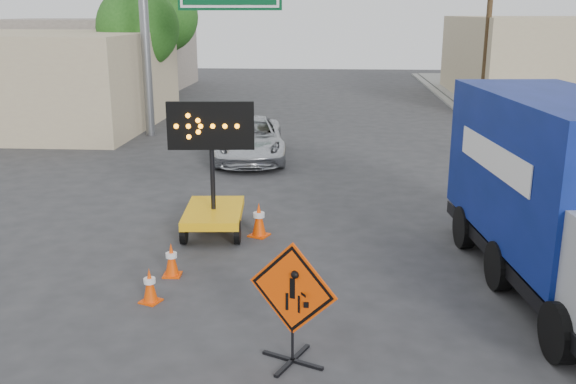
# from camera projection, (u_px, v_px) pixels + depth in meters

# --- Properties ---
(curb_right) EXTENTS (0.40, 60.00, 0.12)m
(curb_right) POSITION_uv_depth(u_px,v_px,m) (513.00, 155.00, 22.28)
(curb_right) COLOR gray
(curb_right) RESTS_ON ground
(storefront_left_far) EXTENTS (12.00, 10.00, 4.40)m
(storefront_left_far) POSITION_uv_depth(u_px,v_px,m) (90.00, 54.00, 41.54)
(storefront_left_far) COLOR #9E9184
(storefront_left_far) RESTS_ON ground
(building_right_far) EXTENTS (10.00, 14.00, 4.60)m
(building_right_far) POSITION_uv_depth(u_px,v_px,m) (553.00, 59.00, 35.66)
(building_right_far) COLOR tan
(building_right_far) RESTS_ON ground
(highway_gantry) EXTENTS (6.18, 0.38, 6.90)m
(highway_gantry) POSITION_uv_depth(u_px,v_px,m) (196.00, 6.00, 24.60)
(highway_gantry) COLOR slate
(highway_gantry) RESTS_ON ground
(utility_pole_far) EXTENTS (1.80, 0.26, 9.00)m
(utility_pole_far) POSITION_uv_depth(u_px,v_px,m) (489.00, 16.00, 29.61)
(utility_pole_far) COLOR #4C3820
(utility_pole_far) RESTS_ON ground
(tree_left_near) EXTENTS (3.71, 3.71, 6.03)m
(tree_left_near) POSITION_uv_depth(u_px,v_px,m) (138.00, 28.00, 28.99)
(tree_left_near) COLOR #4C3820
(tree_left_near) RESTS_ON ground
(tree_left_far) EXTENTS (4.10, 4.10, 6.66)m
(tree_left_far) POSITION_uv_depth(u_px,v_px,m) (162.00, 16.00, 36.62)
(tree_left_far) COLOR #4C3820
(tree_left_far) RESTS_ON ground
(construction_sign) EXTENTS (1.26, 0.91, 1.82)m
(construction_sign) POSITION_uv_depth(u_px,v_px,m) (293.00, 300.00, 8.95)
(construction_sign) COLOR black
(construction_sign) RESTS_ON ground
(arrow_board) EXTENTS (1.89, 2.20, 2.99)m
(arrow_board) POSITION_uv_depth(u_px,v_px,m) (213.00, 204.00, 14.43)
(arrow_board) COLOR #FBB20D
(arrow_board) RESTS_ON ground
(pickup_truck) EXTENTS (2.97, 5.29, 1.39)m
(pickup_truck) POSITION_uv_depth(u_px,v_px,m) (249.00, 139.00, 21.73)
(pickup_truck) COLOR silver
(pickup_truck) RESTS_ON ground
(box_truck) EXTENTS (2.87, 7.42, 3.44)m
(box_truck) POSITION_uv_depth(u_px,v_px,m) (564.00, 207.00, 11.23)
(box_truck) COLOR black
(box_truck) RESTS_ON ground
(cone_a) EXTENTS (0.41, 0.41, 0.63)m
(cone_a) POSITION_uv_depth(u_px,v_px,m) (150.00, 285.00, 11.03)
(cone_a) COLOR #F04405
(cone_a) RESTS_ON ground
(cone_b) EXTENTS (0.34, 0.34, 0.66)m
(cone_b) POSITION_uv_depth(u_px,v_px,m) (172.00, 260.00, 12.13)
(cone_b) COLOR #F04405
(cone_b) RESTS_ON ground
(cone_c) EXTENTS (0.52, 0.52, 0.78)m
(cone_c) POSITION_uv_depth(u_px,v_px,m) (259.00, 219.00, 14.28)
(cone_c) COLOR #F04405
(cone_c) RESTS_ON ground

